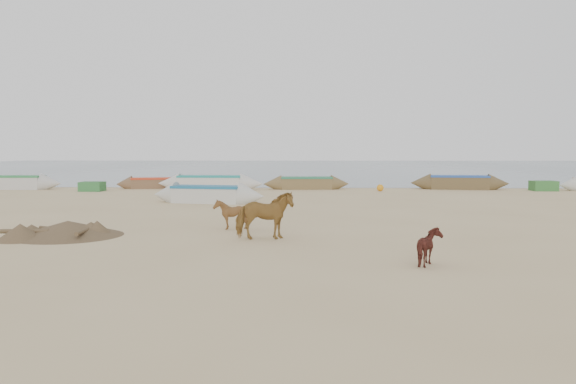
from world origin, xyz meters
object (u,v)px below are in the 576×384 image
(cow_adult, at_px, (264,215))
(near_canoe, at_px, (208,194))
(calf_front, at_px, (230,214))
(calf_right, at_px, (431,247))

(cow_adult, relative_size, near_canoe, 0.28)
(calf_front, relative_size, near_canoe, 0.17)
(calf_right, relative_size, near_canoe, 0.14)
(calf_right, bearing_deg, near_canoe, 27.64)
(calf_front, xyz_separation_m, near_canoe, (-2.44, 9.42, -0.08))
(cow_adult, bearing_deg, calf_front, 24.35)
(calf_front, bearing_deg, calf_right, 56.73)
(calf_front, height_order, calf_right, calf_front)
(cow_adult, distance_m, calf_front, 2.40)
(cow_adult, bearing_deg, calf_right, -139.81)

